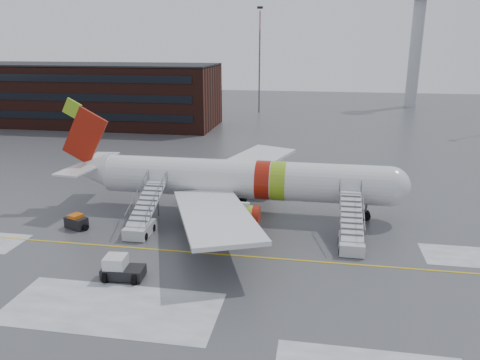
% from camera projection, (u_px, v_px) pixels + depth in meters
% --- Properties ---
extents(ground, '(260.00, 260.00, 0.00)m').
position_uv_depth(ground, '(231.00, 250.00, 38.78)').
color(ground, '#494C4F').
rests_on(ground, ground).
extents(airliner, '(35.03, 32.97, 11.18)m').
position_uv_depth(airliner, '(234.00, 179.00, 46.48)').
color(airliner, silver).
rests_on(airliner, ground).
extents(airstair_fwd, '(2.05, 7.70, 3.48)m').
position_uv_depth(airstair_fwd, '(351.00, 235.00, 39.16)').
color(airstair_fwd, silver).
rests_on(airstair_fwd, ground).
extents(airstair_aft, '(2.05, 7.70, 3.48)m').
position_uv_depth(airstair_aft, '(142.00, 221.00, 42.15)').
color(airstair_aft, silver).
rests_on(airstair_aft, ground).
extents(pushback_tug, '(3.11, 2.43, 1.72)m').
position_uv_depth(pushback_tug, '(121.00, 268.00, 33.98)').
color(pushback_tug, black).
rests_on(pushback_tug, ground).
extents(baggage_tractor, '(2.73, 1.83, 1.34)m').
position_uv_depth(baggage_tractor, '(76.00, 222.00, 43.15)').
color(baggage_tractor, black).
rests_on(baggage_tractor, ground).
extents(terminal_building, '(62.00, 16.11, 12.30)m').
position_uv_depth(terminal_building, '(67.00, 94.00, 96.26)').
color(terminal_building, '#3F1E16').
rests_on(terminal_building, ground).
extents(control_tower, '(6.40, 6.40, 30.00)m').
position_uv_depth(control_tower, '(417.00, 32.00, 118.29)').
color(control_tower, '#B2B5BA').
rests_on(control_tower, ground).
extents(light_mast_far_n, '(1.20, 1.20, 24.25)m').
position_uv_depth(light_mast_far_n, '(260.00, 53.00, 109.81)').
color(light_mast_far_n, '#595B60').
rests_on(light_mast_far_n, ground).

